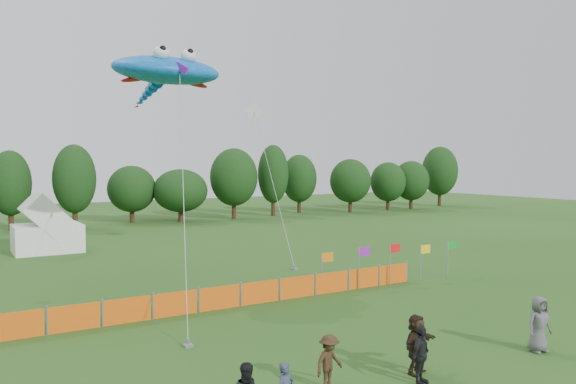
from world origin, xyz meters
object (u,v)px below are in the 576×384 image
spectator_e (539,324)px  stingray_kite (165,72)px  tent_right (47,229)px  spectator_f (417,344)px  spectator_c (329,362)px  spectator_d (421,355)px  barrier_fence (240,295)px

spectator_e → stingray_kite: (-6.71, 17.84, 10.26)m
tent_right → spectator_f: size_ratio=2.54×
spectator_c → spectator_d: (2.46, -1.06, 0.06)m
tent_right → spectator_c: (2.95, -30.26, -0.85)m
spectator_e → stingray_kite: stingray_kite is taller
stingray_kite → spectator_f: bearing=-83.9°
spectator_f → spectator_d: bearing=-146.1°
barrier_fence → spectator_c: 9.72m
tent_right → stingray_kite: stingray_kite is taller
spectator_c → spectator_d: bearing=-37.4°
tent_right → spectator_f: 31.23m
barrier_fence → spectator_c: size_ratio=12.75×
spectator_f → stingray_kite: 20.06m
spectator_f → spectator_c: bearing=152.7°
spectator_c → barrier_fence: bearing=64.3°
spectator_d → spectator_f: bearing=31.2°
tent_right → stingray_kite: (4.09, -13.54, 9.58)m
spectator_f → stingray_kite: (-1.81, 17.12, 10.31)m
stingray_kite → spectator_c: bearing=-93.9°
spectator_c → tent_right: bearing=81.6°
spectator_c → spectator_e: bearing=-22.1°
spectator_c → stingray_kite: stingray_kite is taller
stingray_kite → spectator_d: bearing=-85.7°
tent_right → spectator_f: tent_right is taller
spectator_c → spectator_d: 2.68m
spectator_e → stingray_kite: 21.65m
tent_right → barrier_fence: 21.35m
barrier_fence → spectator_f: 9.97m
tent_right → spectator_e: bearing=-71.0°
barrier_fence → spectator_e: spectator_e is taller
spectator_d → stingray_kite: bearing=72.0°
spectator_e → spectator_f: size_ratio=1.05×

